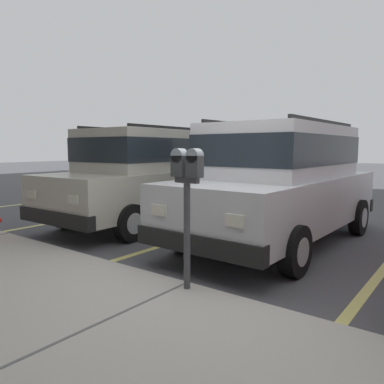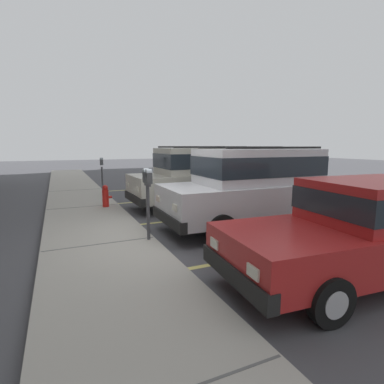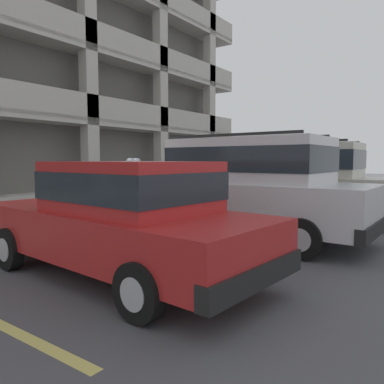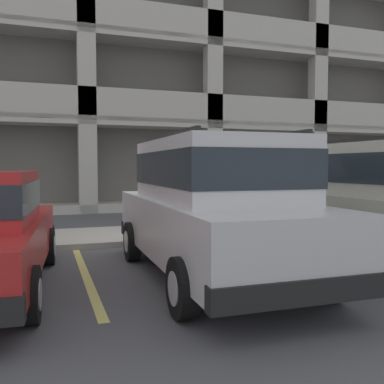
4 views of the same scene
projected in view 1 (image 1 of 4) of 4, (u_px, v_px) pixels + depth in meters
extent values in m
cube|color=#4C4C51|center=(199.00, 291.00, 4.34)|extent=(80.00, 80.00, 0.10)
cube|color=#ADA89E|center=(112.00, 324.00, 3.30)|extent=(40.00, 2.20, 0.12)
cube|color=#606060|center=(112.00, 317.00, 3.29)|extent=(0.03, 2.16, 0.00)
cube|color=#DBD16B|center=(374.00, 282.00, 4.49)|extent=(0.12, 4.80, 0.01)
cube|color=#DBD16B|center=(173.00, 242.00, 6.39)|extent=(0.12, 4.80, 0.01)
cube|color=#DBD16B|center=(64.00, 221.00, 8.29)|extent=(0.12, 4.80, 0.01)
cube|color=silver|center=(280.00, 200.00, 6.30)|extent=(1.91, 4.73, 0.80)
cube|color=silver|center=(282.00, 151.00, 6.25)|extent=(1.66, 2.94, 0.84)
cube|color=#232B33|center=(282.00, 150.00, 6.25)|extent=(1.69, 2.96, 0.46)
cube|color=black|center=(196.00, 244.00, 4.53)|extent=(1.88, 0.19, 0.24)
cube|color=black|center=(326.00, 201.00, 8.14)|extent=(1.88, 0.19, 0.24)
cube|color=silver|center=(159.00, 210.00, 4.80)|extent=(0.24, 0.03, 0.14)
cube|color=silver|center=(235.00, 221.00, 4.10)|extent=(0.24, 0.03, 0.14)
cylinder|color=black|center=(184.00, 231.00, 5.77)|extent=(0.21, 0.66, 0.66)
cylinder|color=#B2B2B7|center=(184.00, 231.00, 5.77)|extent=(0.23, 0.37, 0.36)
cylinder|color=black|center=(295.00, 251.00, 4.66)|extent=(0.21, 0.66, 0.66)
cylinder|color=#B2B2B7|center=(295.00, 251.00, 4.66)|extent=(0.23, 0.37, 0.36)
cylinder|color=black|center=(270.00, 208.00, 8.04)|extent=(0.21, 0.66, 0.66)
cylinder|color=#B2B2B7|center=(270.00, 208.00, 8.04)|extent=(0.23, 0.37, 0.36)
cylinder|color=black|center=(358.00, 217.00, 6.93)|extent=(0.21, 0.66, 0.66)
cylinder|color=#B2B2B7|center=(358.00, 217.00, 6.93)|extent=(0.23, 0.37, 0.36)
cube|color=black|center=(247.00, 125.00, 6.62)|extent=(0.09, 2.62, 0.05)
cube|color=black|center=(325.00, 122.00, 5.77)|extent=(0.09, 2.62, 0.05)
cube|color=beige|center=(149.00, 189.00, 8.05)|extent=(1.96, 4.75, 0.80)
cube|color=beige|center=(150.00, 151.00, 7.99)|extent=(1.69, 2.96, 0.84)
cube|color=#232B33|center=(150.00, 150.00, 7.99)|extent=(1.72, 2.98, 0.46)
cube|color=black|center=(55.00, 218.00, 6.22)|extent=(1.88, 0.21, 0.24)
cube|color=black|center=(208.00, 192.00, 9.94)|extent=(1.88, 0.21, 0.24)
cube|color=silver|center=(32.00, 194.00, 6.47)|extent=(0.24, 0.04, 0.14)
cube|color=silver|center=(73.00, 199.00, 5.81)|extent=(0.24, 0.04, 0.14)
cylinder|color=black|center=(66.00, 212.00, 7.45)|extent=(0.22, 0.67, 0.66)
cylinder|color=#B2B2B7|center=(66.00, 212.00, 7.45)|extent=(0.23, 0.37, 0.36)
cylinder|color=black|center=(131.00, 223.00, 6.40)|extent=(0.22, 0.67, 0.66)
cylinder|color=#B2B2B7|center=(131.00, 223.00, 6.40)|extent=(0.23, 0.37, 0.36)
cylinder|color=black|center=(161.00, 197.00, 9.79)|extent=(0.22, 0.67, 0.66)
cylinder|color=#B2B2B7|center=(161.00, 197.00, 9.79)|extent=(0.23, 0.37, 0.36)
cylinder|color=black|center=(220.00, 203.00, 8.75)|extent=(0.22, 0.67, 0.66)
cylinder|color=#B2B2B7|center=(220.00, 203.00, 8.75)|extent=(0.23, 0.37, 0.36)
cube|color=black|center=(127.00, 130.00, 8.34)|extent=(0.12, 2.62, 0.05)
cube|color=black|center=(175.00, 128.00, 7.54)|extent=(0.12, 2.62, 0.05)
cylinder|color=#47474C|center=(187.00, 236.00, 3.92)|extent=(0.07, 0.07, 1.13)
cube|color=#47474C|center=(187.00, 180.00, 3.85)|extent=(0.28, 0.06, 0.06)
cube|color=#424447|center=(195.00, 167.00, 3.77)|extent=(0.15, 0.11, 0.22)
cylinder|color=#9EA8B2|center=(195.00, 156.00, 3.76)|extent=(0.15, 0.11, 0.15)
cube|color=#B7B293|center=(198.00, 170.00, 3.82)|extent=(0.08, 0.01, 0.08)
cube|color=#424447|center=(179.00, 166.00, 3.89)|extent=(0.15, 0.11, 0.22)
cylinder|color=#9EA8B2|center=(179.00, 156.00, 3.88)|extent=(0.15, 0.11, 0.15)
cube|color=#B7B293|center=(183.00, 170.00, 3.94)|extent=(0.08, 0.01, 0.08)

